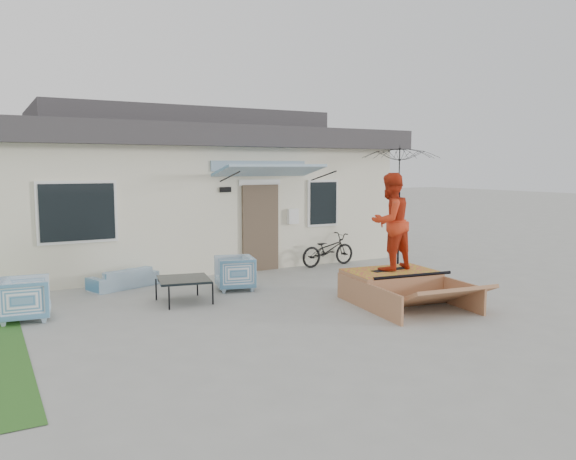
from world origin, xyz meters
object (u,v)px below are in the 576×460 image
armchair_right (235,271)px  patio_umbrella (399,197)px  coffee_table (184,290)px  bicycle (328,246)px  loveseat (123,275)px  skate_ramp (390,285)px  skater (390,220)px  armchair_left (25,297)px  skateboard (389,269)px

armchair_right → patio_umbrella: patio_umbrella is taller
coffee_table → bicycle: (4.49, 1.98, 0.28)m
loveseat → armchair_right: 2.37m
coffee_table → skate_ramp: bearing=-25.6°
loveseat → skater: (4.25, -3.49, 1.25)m
armchair_left → armchair_right: 4.00m
bicycle → patio_umbrella: patio_umbrella is taller
armchair_right → skater: size_ratio=0.42×
loveseat → skate_ramp: 5.53m
coffee_table → bicycle: size_ratio=0.58×
armchair_left → skateboard: armchair_left is taller
skate_ramp → skater: skater is taller
bicycle → skater: size_ratio=0.86×
coffee_table → bicycle: bicycle is taller
armchair_right → skate_ramp: bearing=58.7°
armchair_left → armchair_right: armchair_left is taller
coffee_table → patio_umbrella: bearing=11.4°
loveseat → armchair_left: armchair_left is taller
patio_umbrella → loveseat: bearing=175.0°
coffee_table → loveseat: bearing=110.9°
armchair_right → skate_ramp: armchair_right is taller
armchair_left → coffee_table: armchair_left is taller
loveseat → coffee_table: (0.71, -1.85, -0.05)m
armchair_left → armchair_right: (3.97, 0.47, -0.01)m
patio_umbrella → bicycle: bearing=156.8°
patio_umbrella → skateboard: 4.09m
patio_umbrella → armchair_left: bearing=-172.6°
coffee_table → patio_umbrella: 6.49m
skate_ramp → armchair_right: bearing=142.0°
coffee_table → bicycle: bearing=23.7°
loveseat → armchair_left: 2.66m
skate_ramp → skater: bearing=90.0°
skater → skateboard: bearing=180.0°
skateboard → patio_umbrella: bearing=43.7°
coffee_table → skater: 4.11m
coffee_table → skater: skater is taller
armchair_right → patio_umbrella: size_ratio=0.31×
coffee_table → armchair_left: bearing=178.2°
patio_umbrella → skate_ramp: patio_umbrella is taller
loveseat → skate_ramp: loveseat is taller
armchair_left → bicycle: 7.44m
armchair_right → skateboard: size_ratio=1.00×
armchair_left → skateboard: (6.24, -1.72, 0.18)m
bicycle → skater: skater is taller
skate_ramp → loveseat: bearing=146.9°
armchair_right → skate_ramp: 3.19m
coffee_table → skater: bearing=-24.8°
patio_umbrella → skater: 3.92m
armchair_right → coffee_table: bearing=-53.0°
skater → bicycle: bearing=-112.9°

